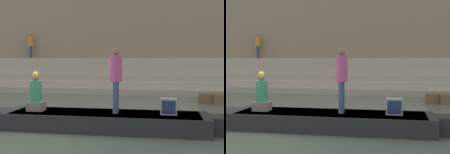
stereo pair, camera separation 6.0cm
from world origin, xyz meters
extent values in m
plane|color=#566051|center=(0.00, 0.00, 0.00)|extent=(120.00, 120.00, 0.00)
cube|color=tan|center=(0.00, 9.99, 0.16)|extent=(36.00, 4.11, 0.33)
cube|color=#B2A28D|center=(0.00, 10.33, 0.49)|extent=(36.00, 3.42, 0.33)
cube|color=tan|center=(0.00, 10.67, 0.81)|extent=(36.00, 2.74, 0.33)
cube|color=#B2A28D|center=(0.00, 11.02, 1.14)|extent=(36.00, 2.05, 0.33)
cube|color=tan|center=(0.00, 11.36, 1.47)|extent=(36.00, 1.37, 0.33)
cube|color=#B2A28D|center=(0.00, 11.70, 1.79)|extent=(36.00, 0.68, 0.33)
cube|color=#937A60|center=(0.00, 12.64, 4.27)|extent=(34.20, 1.20, 8.53)
cube|color=brown|center=(0.00, 12.02, 0.30)|extent=(34.20, 0.12, 0.60)
cube|color=black|center=(1.89, 0.06, 0.23)|extent=(5.54, 1.42, 0.46)
cube|color=#993328|center=(1.89, 0.06, 0.44)|extent=(5.09, 1.32, 0.05)
cylinder|color=olive|center=(1.06, 0.87, 0.36)|extent=(2.73, 0.04, 0.04)
cylinder|color=#3D4C75|center=(2.20, 0.17, 0.89)|extent=(0.14, 0.14, 0.85)
cylinder|color=#3D4C75|center=(2.20, -0.01, 0.89)|extent=(0.14, 0.14, 0.85)
cylinder|color=#C64C7F|center=(2.20, 0.08, 1.67)|extent=(0.33, 0.33, 0.71)
sphere|color=#8C664C|center=(2.20, 0.08, 2.13)|extent=(0.20, 0.20, 0.20)
cube|color=#756656|center=(-0.06, 0.02, 0.59)|extent=(0.46, 0.36, 0.25)
cylinder|color=#338456|center=(-0.06, 0.02, 1.01)|extent=(0.33, 0.33, 0.60)
sphere|color=#8C664C|center=(-0.06, 0.02, 1.42)|extent=(0.20, 0.20, 0.20)
sphere|color=gold|center=(-0.06, 0.02, 1.49)|extent=(0.17, 0.17, 0.17)
cube|color=#9E998E|center=(3.61, 0.14, 0.68)|extent=(0.43, 0.41, 0.42)
cube|color=navy|center=(3.61, -0.07, 0.68)|extent=(0.35, 0.02, 0.34)
cube|color=brown|center=(5.21, 5.79, 0.21)|extent=(0.55, 0.57, 0.42)
cylinder|color=#3D4C75|center=(-5.59, 11.79, 2.35)|extent=(0.14, 0.14, 0.80)
cylinder|color=#3D4C75|center=(-5.59, 11.61, 2.35)|extent=(0.14, 0.14, 0.80)
cylinder|color=orange|center=(-5.59, 11.70, 3.08)|extent=(0.33, 0.33, 0.66)
sphere|color=#8C664C|center=(-5.59, 11.70, 3.51)|extent=(0.19, 0.19, 0.19)
camera|label=1|loc=(3.57, -8.17, 1.94)|focal=50.00mm
camera|label=2|loc=(3.63, -8.16, 1.94)|focal=50.00mm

